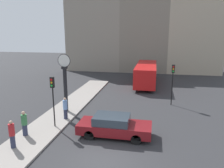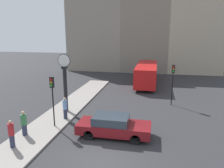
# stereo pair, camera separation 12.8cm
# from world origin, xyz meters

# --- Properties ---
(ground_plane) EXTENTS (120.00, 120.00, 0.00)m
(ground_plane) POSITION_xyz_m (0.00, 0.00, 0.00)
(ground_plane) COLOR #2D2D30
(sidewalk_corner) EXTENTS (2.71, 20.80, 0.12)m
(sidewalk_corner) POSITION_xyz_m (-5.06, 8.40, 0.06)
(sidewalk_corner) COLOR gray
(sidewalk_corner) RESTS_ON ground_plane
(building_row) EXTENTS (26.21, 5.00, 18.49)m
(building_row) POSITION_xyz_m (0.71, 28.84, 7.87)
(building_row) COLOR gray
(building_row) RESTS_ON ground_plane
(sedan_car) EXTENTS (4.80, 1.88, 1.43)m
(sedan_car) POSITION_xyz_m (0.01, 2.87, 0.72)
(sedan_car) COLOR maroon
(sedan_car) RESTS_ON ground_plane
(bus_distant) EXTENTS (2.55, 9.71, 2.66)m
(bus_distant) POSITION_xyz_m (1.43, 18.44, 1.53)
(bus_distant) COLOR red
(bus_distant) RESTS_ON ground_plane
(traffic_light_near) EXTENTS (0.26, 0.24, 3.62)m
(traffic_light_near) POSITION_xyz_m (-4.41, 3.32, 2.72)
(traffic_light_near) COLOR black
(traffic_light_near) RESTS_ON sidewalk_corner
(traffic_light_far) EXTENTS (0.26, 0.24, 3.84)m
(traffic_light_far) POSITION_xyz_m (4.17, 10.26, 2.74)
(traffic_light_far) COLOR black
(traffic_light_far) RESTS_ON ground_plane
(street_clock) EXTENTS (1.08, 0.40, 4.89)m
(street_clock) POSITION_xyz_m (-4.83, 6.48, 2.61)
(street_clock) COLOR black
(street_clock) RESTS_ON sidewalk_corner
(pedestrian_red_top) EXTENTS (0.34, 0.34, 1.68)m
(pedestrian_red_top) POSITION_xyz_m (-5.46, 0.04, 0.97)
(pedestrian_red_top) COLOR #2D334C
(pedestrian_red_top) RESTS_ON sidewalk_corner
(pedestrian_blue_stripe) EXTENTS (0.35, 0.35, 1.71)m
(pedestrian_blue_stripe) POSITION_xyz_m (-4.20, 4.81, 0.98)
(pedestrian_blue_stripe) COLOR #2D334C
(pedestrian_blue_stripe) RESTS_ON sidewalk_corner
(pedestrian_green_hoodie) EXTENTS (0.37, 0.37, 1.66)m
(pedestrian_green_hoodie) POSITION_xyz_m (-5.69, 1.63, 0.95)
(pedestrian_green_hoodie) COLOR #2D334C
(pedestrian_green_hoodie) RESTS_ON sidewalk_corner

